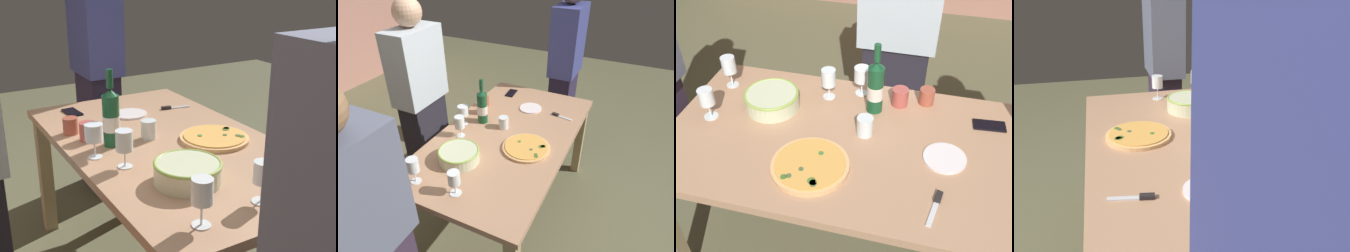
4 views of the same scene
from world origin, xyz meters
TOP-DOWN VIEW (x-y plane):
  - dining_table at (0.00, 0.00)m, footprint 1.60×0.90m
  - pizza at (-0.09, -0.20)m, footprint 0.32×0.32m
  - serving_bowl at (-0.39, 0.14)m, footprint 0.26×0.26m
  - wine_bottle at (0.09, 0.24)m, footprint 0.08×0.08m
  - wine_glass_near_pizza at (0.00, 0.36)m, footprint 0.08×0.08m
  - wine_glass_by_bottle at (-0.66, 0.26)m, footprint 0.07×0.07m
  - wine_glass_far_left at (-0.15, 0.29)m, footprint 0.07×0.07m
  - wine_glass_far_right at (-0.64, 0.00)m, footprint 0.07×0.07m
  - cup_amber at (0.32, 0.36)m, footprint 0.07×0.07m
  - cup_ceramic at (0.20, 0.31)m, footprint 0.08×0.08m
  - cup_spare at (0.08, 0.06)m, footprint 0.07×0.07m
  - side_plate at (0.44, -0.01)m, footprint 0.18×0.18m
  - cell_phone at (0.62, 0.25)m, footprint 0.15×0.08m
  - pizza_knife at (0.42, -0.27)m, footprint 0.05×0.17m
  - person_host at (-1.13, 0.14)m, footprint 0.43×0.24m

SIDE VIEW (x-z plane):
  - dining_table at x=0.00m, z-range 0.28..1.03m
  - side_plate at x=0.44m, z-range 0.75..0.76m
  - cell_phone at x=0.62m, z-range 0.75..0.76m
  - pizza_knife at x=0.42m, z-range 0.75..0.76m
  - pizza at x=-0.09m, z-range 0.75..0.77m
  - cup_amber at x=0.32m, z-range 0.75..0.83m
  - cup_ceramic at x=0.20m, z-range 0.75..0.84m
  - cup_spare at x=0.08m, z-range 0.75..0.84m
  - serving_bowl at x=-0.39m, z-range 0.75..0.84m
  - person_host at x=-1.13m, z-range 0.01..1.61m
  - wine_glass_far_right at x=-0.64m, z-range 0.78..0.93m
  - wine_glass_near_pizza at x=0.00m, z-range 0.78..0.93m
  - wine_glass_far_left at x=-0.15m, z-range 0.78..0.94m
  - wine_glass_by_bottle at x=-0.66m, z-range 0.78..0.95m
  - wine_bottle at x=0.09m, z-range 0.71..1.06m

